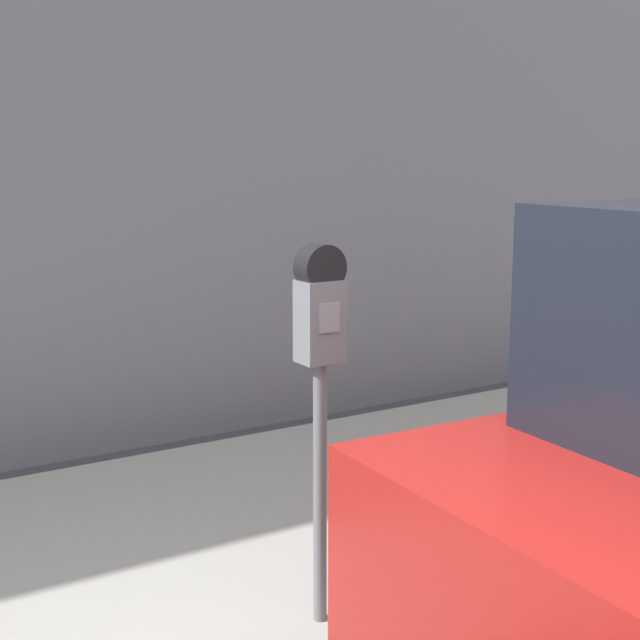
# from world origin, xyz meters

# --- Properties ---
(sidewalk) EXTENTS (24.00, 2.80, 0.12)m
(sidewalk) POSITION_xyz_m (0.00, 2.20, 0.06)
(sidewalk) COLOR #ADAAA3
(sidewalk) RESTS_ON ground_plane
(parking_meter) EXTENTS (0.18, 0.14, 1.53)m
(parking_meter) POSITION_xyz_m (0.53, 1.29, 1.24)
(parking_meter) COLOR slate
(parking_meter) RESTS_ON sidewalk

